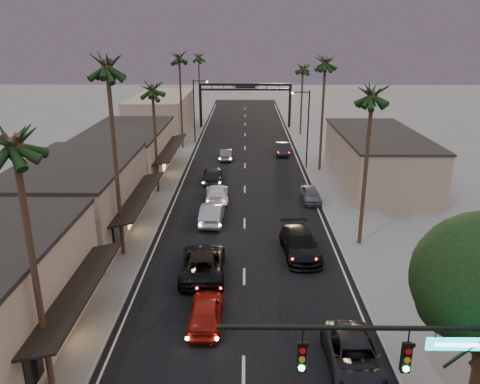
{
  "coord_description": "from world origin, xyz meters",
  "views": [
    {
      "loc": [
        0.04,
        -8.0,
        14.96
      ],
      "look_at": [
        -0.38,
        28.78,
        2.5
      ],
      "focal_mm": 35.0,
      "sensor_mm": 36.0,
      "label": 1
    }
  ],
  "objects_px": {
    "oncoming_red": "(206,312)",
    "palm_rc": "(303,66)",
    "streetlight_right": "(306,123)",
    "palm_lb": "(107,61)",
    "palm_ld": "(179,55)",
    "palm_rb": "(326,59)",
    "palm_far": "(199,55)",
    "palm_lc": "(152,85)",
    "curbside_near": "(355,359)",
    "streetlight_left": "(196,106)",
    "oncoming_silver": "(212,213)",
    "palm_ra": "(373,89)",
    "traffic_signal": "(427,370)",
    "arch": "(245,94)",
    "oncoming_pickup": "(203,263)",
    "palm_la": "(12,134)",
    "curbside_black": "(300,244)"
  },
  "relations": [
    {
      "from": "streetlight_right",
      "to": "palm_far",
      "type": "height_order",
      "value": "palm_far"
    },
    {
      "from": "palm_lc",
      "to": "streetlight_right",
      "type": "bearing_deg",
      "value": 30.11
    },
    {
      "from": "streetlight_right",
      "to": "palm_rb",
      "type": "height_order",
      "value": "palm_rb"
    },
    {
      "from": "palm_ra",
      "to": "palm_rc",
      "type": "distance_m",
      "value": 40.01
    },
    {
      "from": "palm_ra",
      "to": "palm_rc",
      "type": "height_order",
      "value": "palm_ra"
    },
    {
      "from": "oncoming_pickup",
      "to": "streetlight_left",
      "type": "bearing_deg",
      "value": -85.45
    },
    {
      "from": "streetlight_right",
      "to": "curbside_black",
      "type": "xyz_separation_m",
      "value": [
        -2.97,
        -22.79,
        -4.48
      ]
    },
    {
      "from": "palm_ra",
      "to": "oncoming_silver",
      "type": "distance_m",
      "value": 16.09
    },
    {
      "from": "traffic_signal",
      "to": "arch",
      "type": "xyz_separation_m",
      "value": [
        -5.69,
        66.0,
        0.45
      ]
    },
    {
      "from": "palm_far",
      "to": "curbside_near",
      "type": "relative_size",
      "value": 2.42
    },
    {
      "from": "arch",
      "to": "oncoming_silver",
      "type": "distance_m",
      "value": 42.08
    },
    {
      "from": "streetlight_left",
      "to": "palm_far",
      "type": "height_order",
      "value": "palm_far"
    },
    {
      "from": "traffic_signal",
      "to": "curbside_near",
      "type": "bearing_deg",
      "value": 95.25
    },
    {
      "from": "streetlight_right",
      "to": "palm_far",
      "type": "relative_size",
      "value": 0.68
    },
    {
      "from": "streetlight_right",
      "to": "palm_lb",
      "type": "height_order",
      "value": "palm_lb"
    },
    {
      "from": "streetlight_right",
      "to": "oncoming_silver",
      "type": "bearing_deg",
      "value": -119.92
    },
    {
      "from": "streetlight_left",
      "to": "palm_ra",
      "type": "relative_size",
      "value": 0.68
    },
    {
      "from": "palm_la",
      "to": "palm_rb",
      "type": "xyz_separation_m",
      "value": [
        17.2,
        35.0,
        0.97
      ]
    },
    {
      "from": "oncoming_red",
      "to": "oncoming_pickup",
      "type": "relative_size",
      "value": 0.74
    },
    {
      "from": "palm_ld",
      "to": "curbside_near",
      "type": "height_order",
      "value": "palm_ld"
    },
    {
      "from": "streetlight_left",
      "to": "palm_ra",
      "type": "height_order",
      "value": "palm_ra"
    },
    {
      "from": "palm_far",
      "to": "palm_rc",
      "type": "bearing_deg",
      "value": -39.64
    },
    {
      "from": "palm_lc",
      "to": "curbside_near",
      "type": "xyz_separation_m",
      "value": [
        13.74,
        -25.99,
        -9.71
      ]
    },
    {
      "from": "curbside_near",
      "to": "palm_rc",
      "type": "bearing_deg",
      "value": 86.52
    },
    {
      "from": "streetlight_left",
      "to": "palm_rb",
      "type": "bearing_deg",
      "value": -42.05
    },
    {
      "from": "traffic_signal",
      "to": "streetlight_right",
      "type": "bearing_deg",
      "value": 88.28
    },
    {
      "from": "oncoming_pickup",
      "to": "palm_rb",
      "type": "bearing_deg",
      "value": -116.23
    },
    {
      "from": "oncoming_red",
      "to": "palm_ld",
      "type": "bearing_deg",
      "value": -81.37
    },
    {
      "from": "streetlight_right",
      "to": "palm_ld",
      "type": "height_order",
      "value": "palm_ld"
    },
    {
      "from": "palm_ld",
      "to": "palm_ra",
      "type": "height_order",
      "value": "palm_ld"
    },
    {
      "from": "traffic_signal",
      "to": "palm_la",
      "type": "relative_size",
      "value": 0.64
    },
    {
      "from": "arch",
      "to": "curbside_black",
      "type": "xyz_separation_m",
      "value": [
        3.95,
        -47.79,
        -4.68
      ]
    },
    {
      "from": "streetlight_right",
      "to": "curbside_black",
      "type": "bearing_deg",
      "value": -97.44
    },
    {
      "from": "palm_rb",
      "to": "oncoming_silver",
      "type": "relative_size",
      "value": 2.86
    },
    {
      "from": "streetlight_left",
      "to": "oncoming_silver",
      "type": "distance_m",
      "value": 30.37
    },
    {
      "from": "traffic_signal",
      "to": "streetlight_left",
      "type": "xyz_separation_m",
      "value": [
        -12.61,
        54.0,
        0.25
      ]
    },
    {
      "from": "palm_ra",
      "to": "oncoming_silver",
      "type": "bearing_deg",
      "value": 159.32
    },
    {
      "from": "palm_lc",
      "to": "oncoming_silver",
      "type": "distance_m",
      "value": 13.7
    },
    {
      "from": "streetlight_right",
      "to": "oncoming_red",
      "type": "bearing_deg",
      "value": -106.06
    },
    {
      "from": "oncoming_pickup",
      "to": "curbside_black",
      "type": "xyz_separation_m",
      "value": [
        6.64,
        2.93,
        0.01
      ]
    },
    {
      "from": "palm_la",
      "to": "oncoming_silver",
      "type": "bearing_deg",
      "value": 73.0
    },
    {
      "from": "oncoming_red",
      "to": "oncoming_silver",
      "type": "height_order",
      "value": "oncoming_silver"
    },
    {
      "from": "traffic_signal",
      "to": "palm_lc",
      "type": "bearing_deg",
      "value": 114.06
    },
    {
      "from": "oncoming_red",
      "to": "palm_rc",
      "type": "bearing_deg",
      "value": -102.36
    },
    {
      "from": "palm_ld",
      "to": "palm_rb",
      "type": "relative_size",
      "value": 1.0
    },
    {
      "from": "oncoming_silver",
      "to": "arch",
      "type": "bearing_deg",
      "value": -91.36
    },
    {
      "from": "palm_lc",
      "to": "palm_ra",
      "type": "xyz_separation_m",
      "value": [
        17.2,
        -12.0,
        0.97
      ]
    },
    {
      "from": "palm_far",
      "to": "palm_la",
      "type": "bearing_deg",
      "value": -90.25
    },
    {
      "from": "arch",
      "to": "oncoming_red",
      "type": "distance_m",
      "value": 56.47
    },
    {
      "from": "streetlight_left",
      "to": "curbside_near",
      "type": "relative_size",
      "value": 1.65
    }
  ]
}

